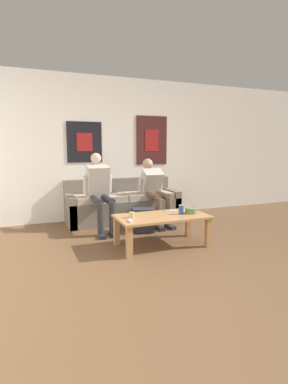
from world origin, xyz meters
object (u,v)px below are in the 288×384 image
object	(u,v)px
person_seated_teen	(154,188)
backpack	(143,221)
game_controller_near_right	(171,211)
couch	(123,206)
game_controller_near_left	(130,221)
drink_can_blue	(181,210)
pillar_candle	(132,215)
coffee_table	(162,220)
ceramic_bowl	(191,210)
person_seated_adult	(100,189)

from	to	relation	value
person_seated_teen	backpack	xyz separation A→B (m)	(-0.38, -0.46, -0.43)
backpack	game_controller_near_right	size ratio (longest dim) A/B	2.64
couch	game_controller_near_left	distance (m)	1.73
couch	game_controller_near_right	xyz separation A→B (m)	(0.27, -1.35, 0.15)
couch	drink_can_blue	world-z (taller)	couch
pillar_candle	game_controller_near_left	world-z (taller)	pillar_candle
coffee_table	person_seated_teen	bearing A→B (deg)	71.30
backpack	ceramic_bowl	bearing A→B (deg)	-61.73
person_seated_teen	backpack	distance (m)	0.74
person_seated_teen	game_controller_near_right	world-z (taller)	person_seated_teen
person_seated_adult	ceramic_bowl	size ratio (longest dim) A/B	7.49
drink_can_blue	game_controller_near_left	size ratio (longest dim) A/B	0.84
pillar_candle	game_controller_near_left	xyz separation A→B (m)	(-0.09, -0.20, -0.02)
game_controller_near_right	ceramic_bowl	bearing A→B (deg)	-41.37
coffee_table	person_seated_teen	world-z (taller)	person_seated_teen
coffee_table	drink_can_blue	xyz separation A→B (m)	(0.27, -0.02, 0.13)
coffee_table	person_seated_teen	xyz separation A→B (m)	(0.40, 1.18, 0.26)
person_seated_teen	ceramic_bowl	world-z (taller)	person_seated_teen
pillar_candle	drink_can_blue	distance (m)	0.69
backpack	drink_can_blue	xyz separation A→B (m)	(0.26, -0.74, 0.30)
person_seated_adult	person_seated_teen	world-z (taller)	person_seated_adult
backpack	person_seated_adult	bearing A→B (deg)	145.02
person_seated_adult	backpack	world-z (taller)	person_seated_adult
couch	game_controller_near_left	world-z (taller)	couch
ceramic_bowl	person_seated_adult	bearing A→B (deg)	130.42
person_seated_teen	backpack	size ratio (longest dim) A/B	2.90
person_seated_teen	game_controller_near_right	xyz separation A→B (m)	(-0.19, -1.03, -0.18)
ceramic_bowl	pillar_candle	world-z (taller)	pillar_candle
person_seated_teen	pillar_candle	size ratio (longest dim) A/B	13.11
game_controller_near_left	coffee_table	bearing A→B (deg)	17.93
game_controller_near_left	backpack	bearing A→B (deg)	59.55
pillar_candle	ceramic_bowl	bearing A→B (deg)	-4.72
couch	pillar_candle	world-z (taller)	couch
couch	coffee_table	bearing A→B (deg)	-87.78
couch	person_seated_adult	world-z (taller)	person_seated_adult
person_seated_adult	game_controller_near_left	bearing A→B (deg)	-87.09
person_seated_teen	game_controller_near_left	distance (m)	1.63
drink_can_blue	game_controller_near_right	size ratio (longest dim) A/B	0.86
person_seated_adult	drink_can_blue	bearing A→B (deg)	-53.69
person_seated_adult	pillar_candle	size ratio (longest dim) A/B	14.43
person_seated_adult	ceramic_bowl	xyz separation A→B (m)	(0.99, -1.16, -0.19)
pillar_candle	drink_can_blue	bearing A→B (deg)	-4.59
person_seated_adult	drink_can_blue	distance (m)	1.43
couch	person_seated_teen	size ratio (longest dim) A/B	1.79
game_controller_near_right	person_seated_adult	bearing A→B (deg)	128.57
pillar_candle	game_controller_near_right	size ratio (longest dim) A/B	0.59
couch	drink_can_blue	xyz separation A→B (m)	(0.33, -1.52, 0.20)
coffee_table	game_controller_near_right	distance (m)	0.27
game_controller_near_left	pillar_candle	bearing A→B (deg)	66.55
game_controller_near_right	backpack	bearing A→B (deg)	108.83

